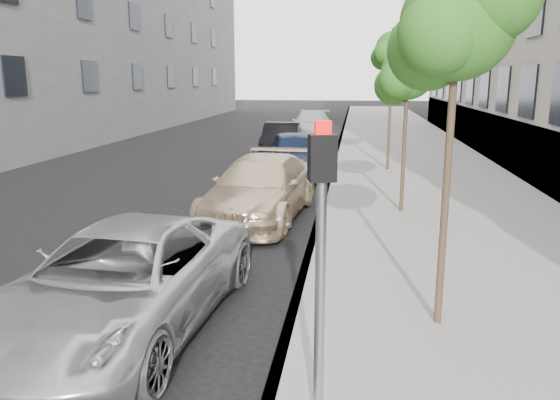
% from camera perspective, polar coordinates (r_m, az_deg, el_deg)
% --- Properties ---
extents(ground, '(160.00, 160.00, 0.00)m').
position_cam_1_polar(ground, '(6.98, -10.32, -17.10)').
color(ground, black).
rests_on(ground, ground).
extents(sidewalk, '(6.40, 72.00, 0.14)m').
position_cam_1_polar(sidewalk, '(30.01, 12.30, 5.94)').
color(sidewalk, gray).
rests_on(sidewalk, ground).
extents(curb, '(0.15, 72.00, 0.14)m').
position_cam_1_polar(curb, '(29.93, 6.29, 6.14)').
color(curb, '#9E9B93').
rests_on(curb, ground).
extents(tree_near, '(1.74, 1.54, 4.82)m').
position_cam_1_polar(tree_near, '(7.37, 18.27, 17.14)').
color(tree_near, '#38281C').
rests_on(tree_near, sidewalk).
extents(tree_mid, '(1.65, 1.45, 4.23)m').
position_cam_1_polar(tree_mid, '(13.79, 13.33, 12.81)').
color(tree_mid, '#38281C').
rests_on(tree_mid, sidewalk).
extents(tree_far, '(1.58, 1.38, 5.08)m').
position_cam_1_polar(tree_far, '(20.29, 11.76, 15.21)').
color(tree_far, '#38281C').
rests_on(tree_far, sidewalk).
extents(signal_pole, '(0.28, 0.24, 2.94)m').
position_cam_1_polar(signal_pole, '(5.04, 4.29, -4.17)').
color(signal_pole, '#939699').
rests_on(signal_pole, sidewalk).
extents(minivan, '(2.79, 5.39, 1.45)m').
position_cam_1_polar(minivan, '(7.85, -16.05, -8.08)').
color(minivan, silver).
rests_on(minivan, ground).
extents(suv, '(2.58, 5.40, 1.52)m').
position_cam_1_polar(suv, '(13.53, -2.06, 1.23)').
color(suv, beige).
rests_on(suv, ground).
extents(sedan_blue, '(2.65, 4.93, 1.59)m').
position_cam_1_polar(sedan_blue, '(19.38, 1.60, 4.83)').
color(sedan_blue, black).
rests_on(sedan_blue, ground).
extents(sedan_black, '(1.74, 4.49, 1.46)m').
position_cam_1_polar(sedan_black, '(24.61, 0.14, 6.35)').
color(sedan_black, black).
rests_on(sedan_black, ground).
extents(sedan_rear, '(2.17, 5.30, 1.54)m').
position_cam_1_polar(sedan_rear, '(32.02, 3.31, 7.87)').
color(sedan_rear, '#ADB1B5').
rests_on(sedan_rear, ground).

